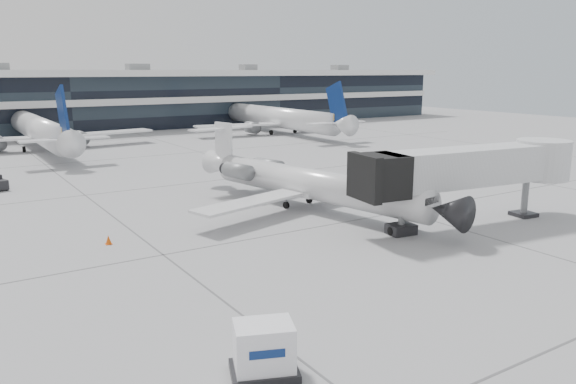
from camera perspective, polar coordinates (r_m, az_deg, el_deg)
ground at (r=39.86m, az=1.06°, el=-3.93°), size 220.00×220.00×0.00m
terminal at (r=115.97m, az=-22.24°, el=8.34°), size 170.00×22.00×10.00m
bg_jet_center at (r=88.55m, az=-23.79°, el=4.01°), size 32.00×40.00×9.60m
bg_jet_right at (r=102.47m, az=-1.09°, el=6.04°), size 32.00×40.00×9.60m
regional_jet at (r=45.84m, az=1.92°, el=0.99°), size 21.82×27.20×6.32m
jet_bridge at (r=43.05m, az=18.75°, el=2.47°), size 18.28×5.72×5.87m
cargo_uld at (r=21.47m, az=-2.47°, el=-15.78°), size 2.98×2.61×2.03m
traffic_cone at (r=38.51m, az=-17.78°, el=-4.65°), size 0.51×0.51×0.62m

